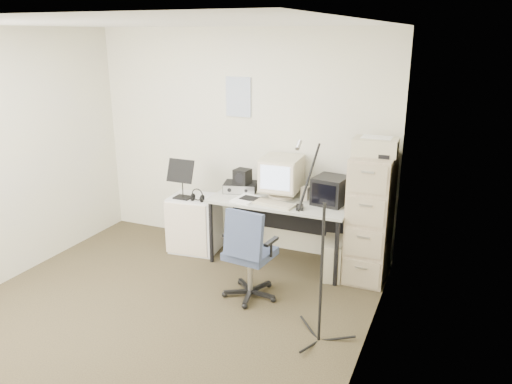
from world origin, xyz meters
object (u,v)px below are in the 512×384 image
at_px(filing_cabinet, 370,218).
at_px(office_chair, 250,252).
at_px(desk, 281,231).
at_px(side_cart, 195,223).

xyz_separation_m(filing_cabinet, office_chair, (-0.95, -0.86, -0.19)).
bearing_deg(office_chair, desk, 96.39).
bearing_deg(office_chair, side_cart, 150.35).
xyz_separation_m(desk, office_chair, (-0.00, -0.83, 0.10)).
distance_m(desk, side_cart, 1.03).
height_order(filing_cabinet, office_chair, filing_cabinet).
bearing_deg(filing_cabinet, desk, -178.19).
relative_size(filing_cabinet, desk, 0.87).
bearing_deg(desk, filing_cabinet, 1.81).
height_order(desk, office_chair, office_chair).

